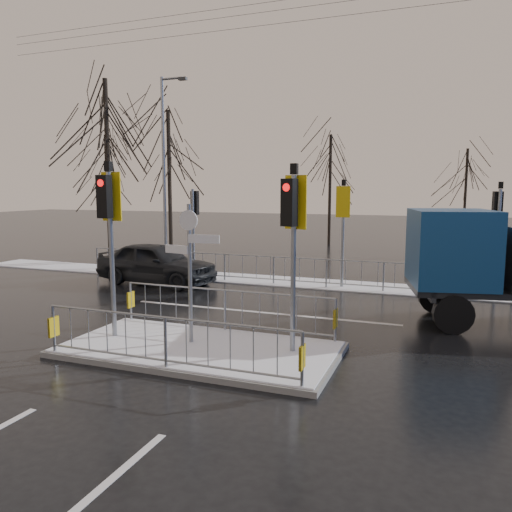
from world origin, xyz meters
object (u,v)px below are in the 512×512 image
(car_far_lane, at_px, (156,263))
(street_lamp_left, at_px, (165,167))
(traffic_island, at_px, (199,335))
(flatbed_truck, at_px, (487,264))

(car_far_lane, bearing_deg, street_lamp_left, 27.98)
(street_lamp_left, bearing_deg, car_far_lane, -66.43)
(car_far_lane, relative_size, street_lamp_left, 0.56)
(traffic_island, distance_m, car_far_lane, 8.35)
(car_far_lane, distance_m, street_lamp_left, 4.89)
(traffic_island, xyz_separation_m, flatbed_truck, (5.98, 4.73, 1.21))
(car_far_lane, xyz_separation_m, street_lamp_left, (-1.28, 2.93, 3.70))
(traffic_island, height_order, street_lamp_left, street_lamp_left)
(traffic_island, relative_size, street_lamp_left, 0.73)
(car_far_lane, height_order, street_lamp_left, street_lamp_left)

